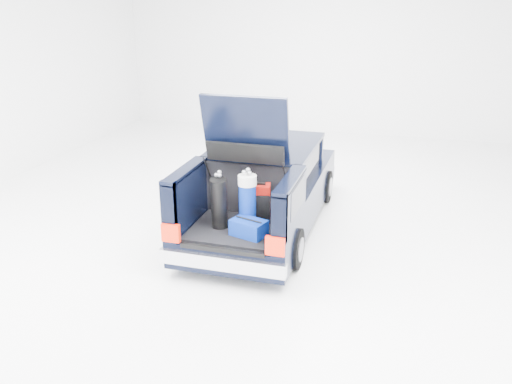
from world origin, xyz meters
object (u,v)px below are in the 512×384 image
(red_suitcase, at_px, (258,203))
(black_golf_bag, at_px, (219,203))
(blue_golf_bag, at_px, (247,201))
(car, at_px, (266,187))
(blue_duffel, at_px, (249,228))

(red_suitcase, relative_size, black_golf_bag, 0.70)
(black_golf_bag, distance_m, blue_golf_bag, 0.41)
(car, distance_m, black_golf_bag, 1.71)
(car, relative_size, black_golf_bag, 5.38)
(car, relative_size, blue_golf_bag, 5.19)
(blue_golf_bag, xyz_separation_m, blue_duffel, (0.10, -0.28, -0.29))
(car, bearing_deg, blue_duffel, -82.47)
(red_suitcase, relative_size, blue_duffel, 1.11)
(blue_duffel, bearing_deg, red_suitcase, 109.45)
(car, relative_size, blue_duffel, 8.45)
(car, distance_m, blue_duffel, 1.80)
(red_suitcase, distance_m, blue_duffel, 0.55)
(blue_duffel, bearing_deg, blue_golf_bag, 127.57)
(black_golf_bag, bearing_deg, blue_golf_bag, 9.35)
(blue_golf_bag, bearing_deg, black_golf_bag, -146.83)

